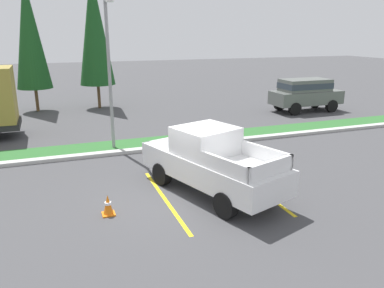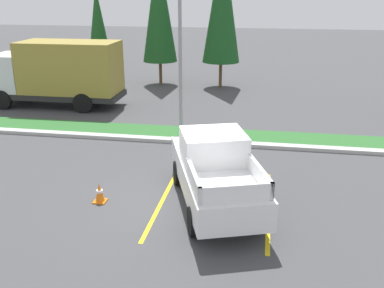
% 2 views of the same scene
% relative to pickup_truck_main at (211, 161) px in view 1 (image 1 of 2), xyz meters
% --- Properties ---
extents(ground_plane, '(120.00, 120.00, 0.00)m').
position_rel_pickup_truck_main_xyz_m(ground_plane, '(-0.95, 0.04, -1.04)').
color(ground_plane, '#424244').
extents(parking_line_near, '(0.12, 4.80, 0.01)m').
position_rel_pickup_truck_main_xyz_m(parking_line_near, '(-1.53, -0.05, -1.04)').
color(parking_line_near, yellow).
rests_on(parking_line_near, ground).
extents(parking_line_far, '(0.12, 4.80, 0.01)m').
position_rel_pickup_truck_main_xyz_m(parking_line_far, '(1.57, -0.05, -1.04)').
color(parking_line_far, yellow).
rests_on(parking_line_far, ground).
extents(curb_strip, '(56.00, 0.40, 0.15)m').
position_rel_pickup_truck_main_xyz_m(curb_strip, '(-0.95, 5.04, -0.97)').
color(curb_strip, '#B2B2AD').
rests_on(curb_strip, ground).
extents(grass_median, '(56.00, 1.80, 0.06)m').
position_rel_pickup_truck_main_xyz_m(grass_median, '(-0.95, 6.14, -1.01)').
color(grass_median, '#2D662D').
rests_on(grass_median, ground).
extents(pickup_truck_main, '(3.47, 5.55, 2.10)m').
position_rel_pickup_truck_main_xyz_m(pickup_truck_main, '(0.00, 0.00, 0.00)').
color(pickup_truck_main, black).
rests_on(pickup_truck_main, ground).
extents(suv_distant, '(4.61, 1.97, 2.10)m').
position_rel_pickup_truck_main_xyz_m(suv_distant, '(10.89, 10.02, 0.20)').
color(suv_distant, black).
rests_on(suv_distant, ground).
extents(street_light, '(0.24, 1.49, 6.26)m').
position_rel_pickup_truck_main_xyz_m(street_light, '(-2.15, 5.77, 2.63)').
color(street_light, gray).
rests_on(street_light, ground).
extents(cypress_tree_left_inner, '(2.18, 2.18, 8.37)m').
position_rel_pickup_truck_main_xyz_m(cypress_tree_left_inner, '(-5.49, 16.08, 3.89)').
color(cypress_tree_left_inner, brown).
rests_on(cypress_tree_left_inner, ground).
extents(cypress_tree_center, '(2.31, 2.31, 8.89)m').
position_rel_pickup_truck_main_xyz_m(cypress_tree_center, '(-1.55, 15.87, 4.20)').
color(cypress_tree_center, brown).
rests_on(cypress_tree_center, ground).
extents(traffic_cone, '(0.36, 0.36, 0.60)m').
position_rel_pickup_truck_main_xyz_m(traffic_cone, '(-3.32, -0.49, -0.75)').
color(traffic_cone, orange).
rests_on(traffic_cone, ground).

